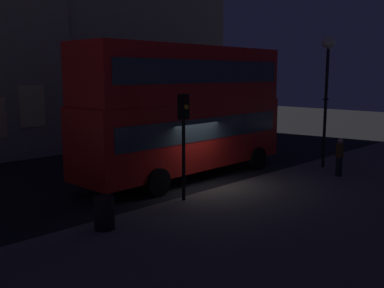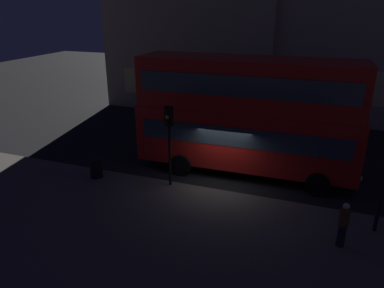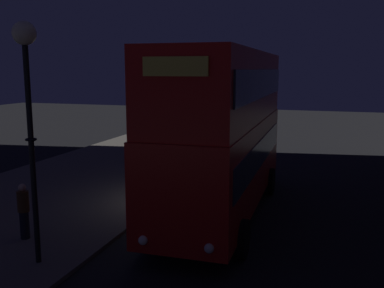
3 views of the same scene
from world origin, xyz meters
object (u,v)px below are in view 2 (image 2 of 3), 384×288
(double_decker_bus, at_px, (246,112))
(pedestrian, at_px, (343,224))
(traffic_light_near_kerb, at_px, (169,130))
(litter_bin, at_px, (96,168))

(double_decker_bus, relative_size, pedestrian, 6.36)
(traffic_light_near_kerb, bearing_deg, double_decker_bus, 50.62)
(litter_bin, bearing_deg, double_decker_bus, 26.37)
(pedestrian, distance_m, litter_bin, 10.93)
(pedestrian, bearing_deg, traffic_light_near_kerb, -41.04)
(double_decker_bus, relative_size, traffic_light_near_kerb, 2.85)
(double_decker_bus, relative_size, litter_bin, 11.08)
(pedestrian, xyz_separation_m, litter_bin, (-10.79, 1.69, -0.38))
(traffic_light_near_kerb, distance_m, litter_bin, 4.23)
(double_decker_bus, height_order, traffic_light_near_kerb, double_decker_bus)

